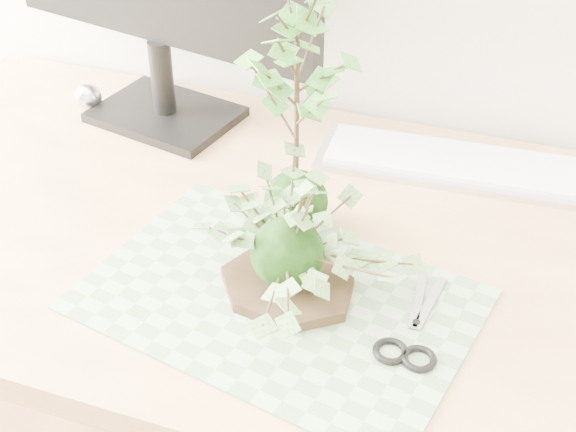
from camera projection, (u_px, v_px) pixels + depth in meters
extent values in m
cube|color=tan|center=(364.00, 261.00, 1.07)|extent=(1.60, 0.70, 0.04)
cube|color=tan|center=(54.00, 238.00, 1.71)|extent=(0.06, 0.06, 0.70)
cube|color=#5F8456|center=(278.00, 299.00, 0.98)|extent=(0.51, 0.39, 0.00)
cylinder|color=black|center=(287.00, 286.00, 0.99)|extent=(0.20, 0.20, 0.01)
sphere|color=black|center=(287.00, 253.00, 0.95)|extent=(0.09, 0.09, 0.09)
sphere|color=black|center=(296.00, 201.00, 1.07)|extent=(0.09, 0.09, 0.09)
cylinder|color=#312315|center=(297.00, 120.00, 1.00)|extent=(0.01, 0.01, 0.21)
cube|color=#BBBBC1|center=(465.00, 167.00, 1.21)|extent=(0.45, 0.16, 0.01)
cube|color=white|center=(466.00, 162.00, 1.21)|extent=(0.42, 0.13, 0.01)
cube|color=black|center=(166.00, 115.00, 1.34)|extent=(0.25, 0.21, 0.02)
cylinder|color=black|center=(162.00, 77.00, 1.29)|extent=(0.04, 0.04, 0.12)
sphere|color=white|center=(88.00, 97.00, 1.35)|extent=(0.05, 0.05, 0.05)
cube|color=#95969A|center=(417.00, 300.00, 0.97)|extent=(0.02, 0.10, 0.00)
cube|color=#95969A|center=(429.00, 303.00, 0.97)|extent=(0.02, 0.10, 0.00)
torus|color=black|center=(391.00, 351.00, 0.90)|extent=(0.04, 0.04, 0.01)
torus|color=black|center=(420.00, 359.00, 0.89)|extent=(0.04, 0.04, 0.01)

